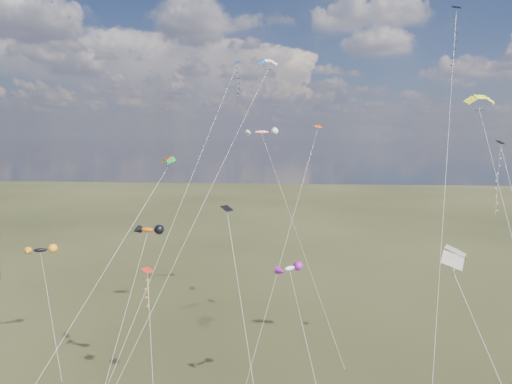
{
  "coord_description": "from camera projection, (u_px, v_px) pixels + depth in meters",
  "views": [
    {
      "loc": [
        3.89,
        -26.92,
        24.75
      ],
      "look_at": [
        0.0,
        18.0,
        19.0
      ],
      "focal_mm": 32.0,
      "sensor_mm": 36.0,
      "label": 1
    }
  ],
  "objects": [
    {
      "name": "diamond_black_high",
      "position": [
        454.0,
        60.0,
        42.0
      ],
      "size": [
        7.47,
        20.77,
        36.68
      ],
      "color": "black",
      "rests_on": "ground"
    },
    {
      "name": "diamond_navy_tall",
      "position": [
        230.0,
        97.0,
        62.64
      ],
      "size": [
        9.64,
        30.01,
        35.05
      ],
      "color": "navy",
      "rests_on": "ground"
    },
    {
      "name": "diamond_black_mid",
      "position": [
        238.0,
        280.0,
        34.63
      ],
      "size": [
        5.23,
        11.46,
        18.96
      ],
      "color": "black",
      "rests_on": "ground"
    },
    {
      "name": "diamond_red_low",
      "position": [
        148.0,
        294.0,
        42.42
      ],
      "size": [
        2.99,
        6.87,
        12.36
      ],
      "color": "red",
      "rests_on": "ground"
    },
    {
      "name": "diamond_navy_right",
      "position": [
        501.0,
        188.0,
        43.26
      ],
      "size": [
        0.81,
        16.76,
        24.14
      ],
      "color": "#11174D",
      "rests_on": "ground"
    },
    {
      "name": "diamond_orange_center",
      "position": [
        299.0,
        195.0,
        52.01
      ],
      "size": [
        8.09,
        17.39,
        25.84
      ],
      "color": "#EB4003",
      "rests_on": "ground"
    },
    {
      "name": "parafoil_yellow",
      "position": [
        481.0,
        98.0,
        41.19
      ],
      "size": [
        3.88,
        15.48,
        28.69
      ],
      "color": "yellow",
      "rests_on": "ground"
    },
    {
      "name": "parafoil_blue_white",
      "position": [
        267.0,
        63.0,
        49.32
      ],
      "size": [
        14.75,
        17.23,
        33.19
      ],
      "color": "blue",
      "rests_on": "ground"
    },
    {
      "name": "parafoil_striped",
      "position": [
        455.0,
        252.0,
        25.65
      ],
      "size": [
        6.7,
        13.26,
        18.9
      ],
      "color": "yellow",
      "rests_on": "ground"
    },
    {
      "name": "parafoil_tricolor",
      "position": [
        166.0,
        161.0,
        40.93
      ],
      "size": [
        11.78,
        14.91,
        23.08
      ],
      "color": "yellow",
      "rests_on": "ground"
    },
    {
      "name": "novelty_black_orange",
      "position": [
        40.0,
        250.0,
        52.28
      ],
      "size": [
        7.77,
        9.14,
        12.08
      ],
      "color": "black",
      "rests_on": "ground"
    },
    {
      "name": "novelty_orange_black",
      "position": [
        148.0,
        230.0,
        43.14
      ],
      "size": [
        4.16,
        9.04,
        16.28
      ],
      "color": "#D6610D",
      "rests_on": "ground"
    },
    {
      "name": "novelty_white_purple",
      "position": [
        290.0,
        269.0,
        40.59
      ],
      "size": [
        4.84,
        9.65,
        13.3
      ],
      "color": "white",
      "rests_on": "ground"
    },
    {
      "name": "novelty_redwhite_stripe",
      "position": [
        262.0,
        133.0,
        62.83
      ],
      "size": [
        12.36,
        18.64,
        25.56
      ],
      "color": "red",
      "rests_on": "ground"
    }
  ]
}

